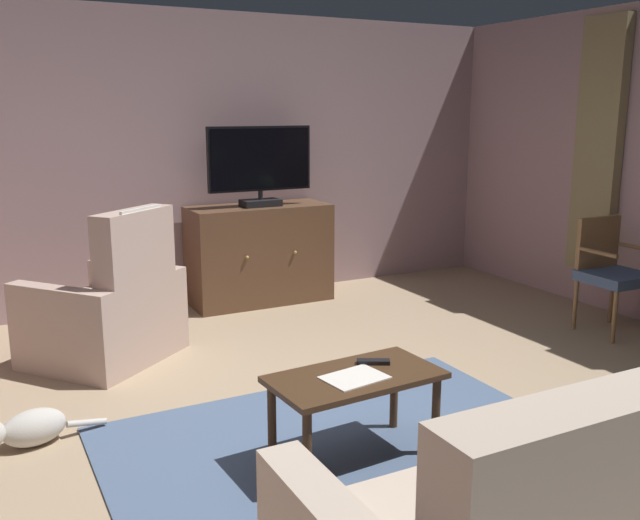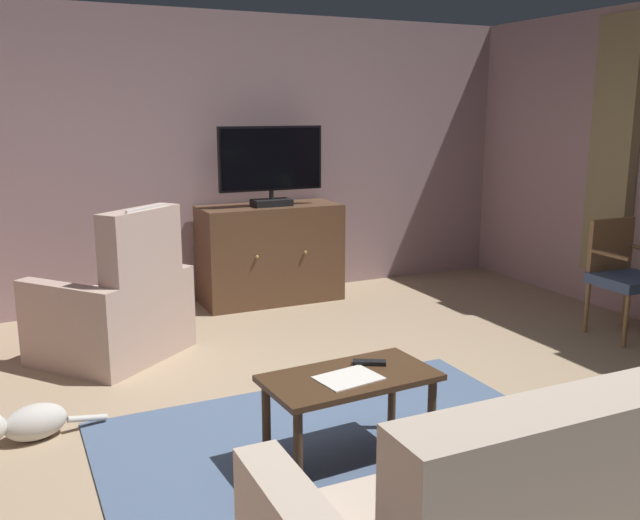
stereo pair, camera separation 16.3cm
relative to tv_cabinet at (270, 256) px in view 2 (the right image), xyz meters
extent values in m
cube|color=tan|center=(-0.48, -2.60, -0.44)|extent=(6.79, 6.40, 0.04)
cube|color=gray|center=(-0.48, 0.35, 0.87)|extent=(6.79, 0.10, 2.59)
cube|color=#8E7F56|center=(2.56, -1.50, 1.00)|extent=(0.10, 0.44, 2.18)
cube|color=slate|center=(-0.70, -2.94, -0.42)|extent=(2.44, 1.92, 0.01)
cube|color=#402A1C|center=(0.00, 0.00, -0.39)|extent=(1.21, 0.47, 0.06)
cube|color=brown|center=(0.00, 0.00, 0.02)|extent=(1.27, 0.53, 0.89)
sphere|color=tan|center=(-0.23, -0.28, 0.07)|extent=(0.03, 0.03, 0.03)
sphere|color=tan|center=(0.23, -0.28, 0.07)|extent=(0.03, 0.03, 0.03)
cube|color=black|center=(0.00, -0.05, 0.50)|extent=(0.35, 0.20, 0.06)
cylinder|color=black|center=(0.00, -0.05, 0.57)|extent=(0.04, 0.04, 0.08)
cube|color=black|center=(0.00, -0.05, 0.89)|extent=(0.96, 0.05, 0.57)
cube|color=black|center=(0.00, -0.08, 0.89)|extent=(0.92, 0.01, 0.53)
cube|color=#422B19|center=(-0.71, -2.96, 0.02)|extent=(0.88, 0.50, 0.03)
cylinder|color=#422B19|center=(-0.35, -2.76, -0.21)|extent=(0.04, 0.04, 0.43)
cylinder|color=#422B19|center=(-1.10, -2.81, -0.21)|extent=(0.04, 0.04, 0.43)
cylinder|color=#422B19|center=(-0.33, -3.12, -0.21)|extent=(0.04, 0.04, 0.43)
cylinder|color=#422B19|center=(-1.08, -3.16, -0.21)|extent=(0.04, 0.04, 0.43)
cube|color=black|center=(-0.56, -2.88, 0.05)|extent=(0.17, 0.13, 0.02)
cube|color=silver|center=(-0.74, -3.00, 0.04)|extent=(0.33, 0.26, 0.01)
cube|color=#A84C51|center=(-0.60, -4.40, 0.15)|extent=(0.37, 0.15, 0.36)
cube|color=#BC9E8E|center=(-1.56, -0.87, -0.22)|extent=(1.02, 1.05, 0.41)
cube|color=#BC9E8E|center=(-1.37, -1.12, 0.33)|extent=(0.62, 0.55, 0.67)
cube|color=#BC9E8E|center=(-1.87, -1.12, -0.12)|extent=(0.61, 0.72, 0.61)
cube|color=#BC9E8E|center=(-1.26, -0.62, -0.12)|extent=(0.61, 0.72, 0.61)
cube|color=white|center=(-1.32, -1.17, 0.56)|extent=(0.33, 0.27, 0.24)
cube|color=#42567A|center=(2.14, -2.14, 0.03)|extent=(0.48, 0.46, 0.08)
cube|color=olive|center=(2.14, -1.93, 0.25)|extent=(0.43, 0.05, 0.45)
cylinder|color=olive|center=(1.93, -2.33, -0.22)|extent=(0.04, 0.04, 0.41)
cylinder|color=olive|center=(1.94, -1.94, -0.22)|extent=(0.04, 0.04, 0.41)
cylinder|color=olive|center=(2.35, -1.95, -0.22)|extent=(0.04, 0.04, 0.41)
cylinder|color=olive|center=(1.92, -2.13, 0.25)|extent=(0.04, 0.36, 0.03)
ellipsoid|color=beige|center=(-2.14, -2.05, -0.33)|extent=(0.37, 0.26, 0.20)
cylinder|color=beige|center=(-1.88, -2.03, -0.37)|extent=(0.23, 0.08, 0.08)
camera|label=1|loc=(-2.35, -5.74, 1.32)|focal=38.75mm
camera|label=2|loc=(-2.21, -5.81, 1.32)|focal=38.75mm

